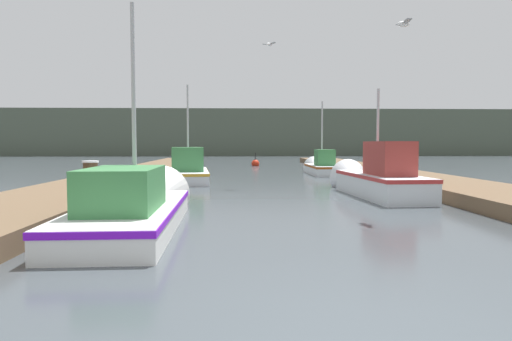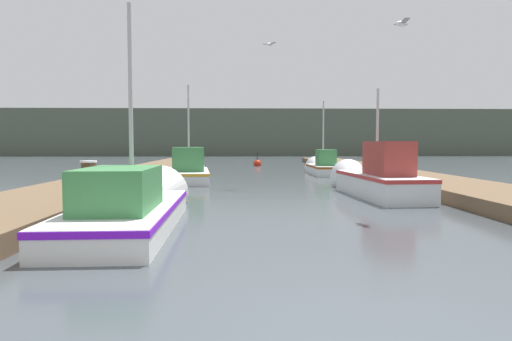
{
  "view_description": "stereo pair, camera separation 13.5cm",
  "coord_description": "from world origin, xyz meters",
  "px_view_note": "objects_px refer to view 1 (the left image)",
  "views": [
    {
      "loc": [
        -1.16,
        -3.46,
        1.58
      ],
      "look_at": [
        -0.51,
        12.57,
        0.63
      ],
      "focal_mm": 32.0,
      "sensor_mm": 36.0,
      "label": 1
    },
    {
      "loc": [
        -1.02,
        -3.46,
        1.58
      ],
      "look_at": [
        -0.51,
        12.57,
        0.63
      ],
      "focal_mm": 32.0,
      "sensor_mm": 36.0,
      "label": 2
    }
  ],
  "objects_px": {
    "mooring_piling_2": "(91,188)",
    "fishing_boat_3": "(321,167)",
    "mooring_piling_1": "(179,164)",
    "channel_buoy": "(255,164)",
    "seagull_lead": "(404,24)",
    "fishing_boat_0": "(140,204)",
    "fishing_boat_2": "(188,171)",
    "fishing_boat_1": "(375,178)",
    "mooring_piling_0": "(395,174)",
    "seagull_1": "(269,44)"
  },
  "relations": [
    {
      "from": "mooring_piling_2",
      "to": "fishing_boat_3",
      "type": "bearing_deg",
      "value": 60.89
    },
    {
      "from": "mooring_piling_1",
      "to": "mooring_piling_2",
      "type": "distance_m",
      "value": 13.62
    },
    {
      "from": "channel_buoy",
      "to": "seagull_lead",
      "type": "relative_size",
      "value": 1.91
    },
    {
      "from": "fishing_boat_0",
      "to": "fishing_boat_2",
      "type": "xyz_separation_m",
      "value": [
        -0.14,
        10.3,
        0.07
      ]
    },
    {
      "from": "fishing_boat_1",
      "to": "mooring_piling_0",
      "type": "distance_m",
      "value": 2.32
    },
    {
      "from": "fishing_boat_0",
      "to": "fishing_boat_2",
      "type": "relative_size",
      "value": 1.09
    },
    {
      "from": "fishing_boat_2",
      "to": "fishing_boat_3",
      "type": "height_order",
      "value": "fishing_boat_2"
    },
    {
      "from": "fishing_boat_3",
      "to": "seagull_lead",
      "type": "relative_size",
      "value": 8.25
    },
    {
      "from": "fishing_boat_3",
      "to": "fishing_boat_0",
      "type": "bearing_deg",
      "value": -113.77
    },
    {
      "from": "mooring_piling_0",
      "to": "mooring_piling_1",
      "type": "bearing_deg",
      "value": 137.04
    },
    {
      "from": "fishing_boat_1",
      "to": "seagull_lead",
      "type": "relative_size",
      "value": 9.91
    },
    {
      "from": "fishing_boat_3",
      "to": "mooring_piling_0",
      "type": "relative_size",
      "value": 4.48
    },
    {
      "from": "mooring_piling_0",
      "to": "fishing_boat_1",
      "type": "bearing_deg",
      "value": -123.98
    },
    {
      "from": "mooring_piling_1",
      "to": "channel_buoy",
      "type": "relative_size",
      "value": 1.02
    },
    {
      "from": "seagull_1",
      "to": "seagull_lead",
      "type": "bearing_deg",
      "value": -30.13
    },
    {
      "from": "channel_buoy",
      "to": "seagull_lead",
      "type": "distance_m",
      "value": 22.88
    },
    {
      "from": "mooring_piling_0",
      "to": "seagull_1",
      "type": "xyz_separation_m",
      "value": [
        -4.34,
        1.3,
        4.71
      ]
    },
    {
      "from": "mooring_piling_2",
      "to": "seagull_lead",
      "type": "bearing_deg",
      "value": -0.16
    },
    {
      "from": "mooring_piling_0",
      "to": "channel_buoy",
      "type": "distance_m",
      "value": 17.21
    },
    {
      "from": "fishing_boat_3",
      "to": "channel_buoy",
      "type": "height_order",
      "value": "fishing_boat_3"
    },
    {
      "from": "fishing_boat_2",
      "to": "fishing_boat_3",
      "type": "distance_m",
      "value": 7.58
    },
    {
      "from": "mooring_piling_2",
      "to": "mooring_piling_1",
      "type": "bearing_deg",
      "value": 89.22
    },
    {
      "from": "fishing_boat_1",
      "to": "mooring_piling_0",
      "type": "relative_size",
      "value": 5.38
    },
    {
      "from": "fishing_boat_2",
      "to": "seagull_lead",
      "type": "xyz_separation_m",
      "value": [
        5.74,
        -9.6,
        3.76
      ]
    },
    {
      "from": "mooring_piling_0",
      "to": "seagull_lead",
      "type": "distance_m",
      "value": 7.05
    },
    {
      "from": "fishing_boat_0",
      "to": "mooring_piling_1",
      "type": "distance_m",
      "value": 14.38
    },
    {
      "from": "mooring_piling_0",
      "to": "mooring_piling_1",
      "type": "height_order",
      "value": "mooring_piling_1"
    },
    {
      "from": "fishing_boat_2",
      "to": "mooring_piling_0",
      "type": "bearing_deg",
      "value": -32.55
    },
    {
      "from": "fishing_boat_0",
      "to": "channel_buoy",
      "type": "xyz_separation_m",
      "value": [
        3.24,
        23.1,
        -0.2
      ]
    },
    {
      "from": "fishing_boat_1",
      "to": "mooring_piling_2",
      "type": "xyz_separation_m",
      "value": [
        -7.39,
        -3.78,
        0.09
      ]
    },
    {
      "from": "seagull_1",
      "to": "fishing_boat_3",
      "type": "bearing_deg",
      "value": 104.61
    },
    {
      "from": "fishing_boat_2",
      "to": "mooring_piling_0",
      "type": "relative_size",
      "value": 5.71
    },
    {
      "from": "fishing_boat_3",
      "to": "mooring_piling_1",
      "type": "distance_m",
      "value": 7.36
    },
    {
      "from": "mooring_piling_0",
      "to": "fishing_boat_2",
      "type": "bearing_deg",
      "value": 153.04
    },
    {
      "from": "seagull_1",
      "to": "fishing_boat_1",
      "type": "bearing_deg",
      "value": -6.13
    },
    {
      "from": "fishing_boat_1",
      "to": "mooring_piling_2",
      "type": "distance_m",
      "value": 8.3
    },
    {
      "from": "fishing_boat_0",
      "to": "seagull_lead",
      "type": "distance_m",
      "value": 6.82
    },
    {
      "from": "fishing_boat_2",
      "to": "seagull_lead",
      "type": "relative_size",
      "value": 10.52
    },
    {
      "from": "seagull_1",
      "to": "fishing_boat_0",
      "type": "bearing_deg",
      "value": -71.52
    },
    {
      "from": "mooring_piling_1",
      "to": "seagull_1",
      "type": "xyz_separation_m",
      "value": [
        4.17,
        -6.62,
        4.68
      ]
    },
    {
      "from": "fishing_boat_0",
      "to": "fishing_boat_3",
      "type": "distance_m",
      "value": 15.6
    },
    {
      "from": "fishing_boat_2",
      "to": "mooring_piling_2",
      "type": "height_order",
      "value": "fishing_boat_2"
    },
    {
      "from": "mooring_piling_2",
      "to": "channel_buoy",
      "type": "relative_size",
      "value": 1.13
    },
    {
      "from": "fishing_boat_3",
      "to": "mooring_piling_2",
      "type": "distance_m",
      "value": 15.5
    },
    {
      "from": "fishing_boat_0",
      "to": "mooring_piling_2",
      "type": "bearing_deg",
      "value": 147.68
    },
    {
      "from": "fishing_boat_2",
      "to": "channel_buoy",
      "type": "bearing_deg",
      "value": 69.61
    },
    {
      "from": "mooring_piling_2",
      "to": "fishing_boat_2",
      "type": "bearing_deg",
      "value": 83.61
    },
    {
      "from": "mooring_piling_2",
      "to": "seagull_lead",
      "type": "height_order",
      "value": "seagull_lead"
    },
    {
      "from": "fishing_boat_0",
      "to": "mooring_piling_0",
      "type": "xyz_separation_m",
      "value": [
        7.48,
        6.42,
        0.16
      ]
    },
    {
      "from": "fishing_boat_2",
      "to": "fishing_boat_1",
      "type": "bearing_deg",
      "value": -48.13
    }
  ]
}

